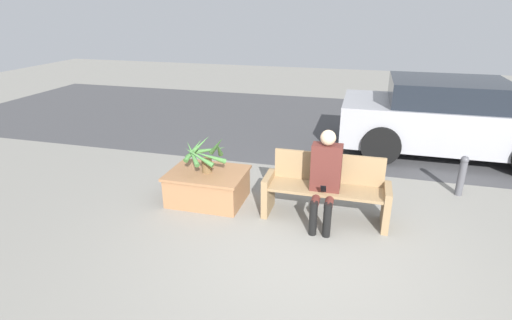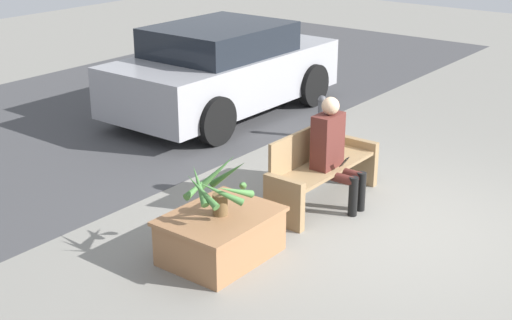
% 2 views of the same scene
% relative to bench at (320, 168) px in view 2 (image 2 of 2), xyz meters
% --- Properties ---
extents(ground_plane, '(30.00, 30.00, 0.00)m').
position_rel_bench_xyz_m(ground_plane, '(-0.14, -0.97, -0.42)').
color(ground_plane, gray).
extents(road_surface, '(20.00, 6.00, 0.01)m').
position_rel_bench_xyz_m(road_surface, '(-0.14, 4.67, -0.42)').
color(road_surface, '#424244').
rests_on(road_surface, ground_plane).
extents(bench, '(1.69, 0.50, 0.88)m').
position_rel_bench_xyz_m(bench, '(0.00, 0.00, 0.00)').
color(bench, '#8C704C').
rests_on(bench, ground_plane).
extents(person_seated, '(0.39, 0.58, 1.29)m').
position_rel_bench_xyz_m(person_seated, '(-0.01, -0.17, 0.29)').
color(person_seated, '#51231E').
rests_on(person_seated, ground_plane).
extents(planter_box, '(1.13, 0.87, 0.47)m').
position_rel_bench_xyz_m(planter_box, '(-1.75, 0.03, -0.17)').
color(planter_box, '#936642').
rests_on(planter_box, ground_plane).
extents(potted_plant, '(0.67, 0.66, 0.56)m').
position_rel_bench_xyz_m(potted_plant, '(-1.77, 0.03, 0.33)').
color(potted_plant, brown).
rests_on(potted_plant, planter_box).
extents(parked_car, '(4.02, 1.98, 1.47)m').
position_rel_bench_xyz_m(parked_car, '(1.99, 3.16, 0.32)').
color(parked_car, '#99999E').
rests_on(parked_car, ground_plane).
extents(bollard_post, '(0.12, 0.12, 0.65)m').
position_rel_bench_xyz_m(bollard_post, '(1.94, 1.24, -0.08)').
color(bollard_post, '#4C4C51').
rests_on(bollard_post, ground_plane).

